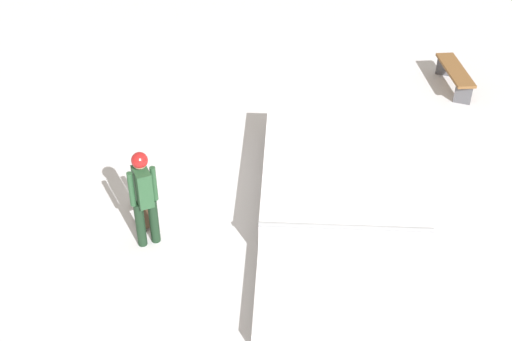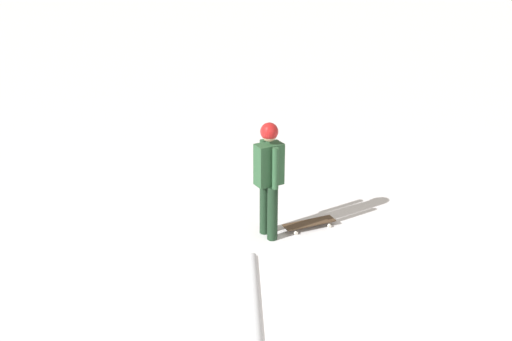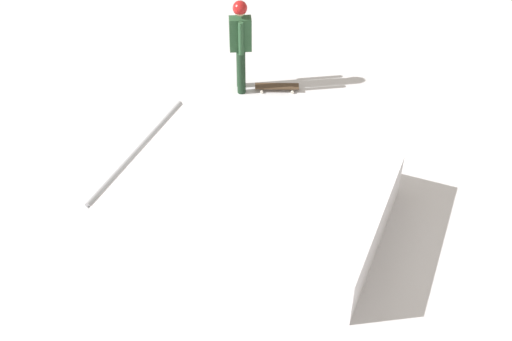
% 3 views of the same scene
% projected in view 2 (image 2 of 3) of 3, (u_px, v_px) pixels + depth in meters
% --- Properties ---
extents(skater, '(0.43, 0.42, 1.73)m').
position_uv_depth(skater, '(269.00, 172.00, 9.04)').
color(skater, black).
rests_on(skater, ground).
extents(skateboard, '(0.75, 0.66, 0.09)m').
position_uv_depth(skateboard, '(309.00, 223.00, 9.63)').
color(skateboard, '#3F2D1E').
rests_on(skateboard, ground).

